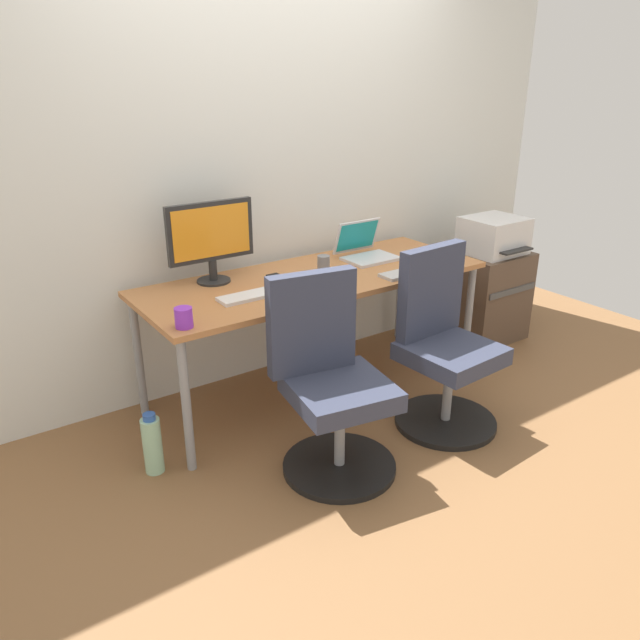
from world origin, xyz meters
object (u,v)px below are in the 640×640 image
(desktop_monitor, at_px, (211,236))
(coffee_mug, at_px, (184,318))
(office_chair_left, at_px, (330,386))
(printer, at_px, (494,235))
(office_chair_right, at_px, (443,348))
(water_bottle_on_floor, at_px, (152,444))
(side_cabinet, at_px, (487,296))
(open_laptop, at_px, (365,249))

(desktop_monitor, relative_size, coffee_mug, 5.22)
(office_chair_left, relative_size, printer, 2.35)
(office_chair_right, xyz_separation_m, water_bottle_on_floor, (-1.44, 0.42, -0.28))
(side_cabinet, bearing_deg, office_chair_right, -149.88)
(coffee_mug, bearing_deg, side_cabinet, 5.87)
(printer, xyz_separation_m, coffee_mug, (-2.31, -0.24, 0.02))
(printer, distance_m, coffee_mug, 2.33)
(open_laptop, bearing_deg, printer, -9.06)
(water_bottle_on_floor, height_order, open_laptop, open_laptop)
(office_chair_right, height_order, coffee_mug, office_chair_right)
(side_cabinet, height_order, desktop_monitor, desktop_monitor)
(water_bottle_on_floor, distance_m, desktop_monitor, 1.10)
(office_chair_left, bearing_deg, office_chair_right, 0.06)
(office_chair_left, relative_size, coffee_mug, 10.22)
(open_laptop, relative_size, coffee_mug, 3.37)
(printer, distance_m, desktop_monitor, 1.96)
(coffee_mug, bearing_deg, office_chair_left, -35.96)
(water_bottle_on_floor, xyz_separation_m, desktop_monitor, (0.58, 0.46, 0.81))
(side_cabinet, distance_m, water_bottle_on_floor, 2.52)
(printer, relative_size, coffee_mug, 4.35)
(desktop_monitor, distance_m, coffee_mug, 0.66)
(side_cabinet, bearing_deg, water_bottle_on_floor, -175.53)
(printer, bearing_deg, open_laptop, 170.94)
(side_cabinet, xyz_separation_m, open_laptop, (-0.98, 0.15, 0.45))
(office_chair_left, distance_m, water_bottle_on_floor, 0.88)
(desktop_monitor, height_order, open_laptop, desktop_monitor)
(open_laptop, bearing_deg, water_bottle_on_floor, -167.09)
(printer, bearing_deg, office_chair_right, -149.92)
(office_chair_right, xyz_separation_m, open_laptop, (0.09, 0.77, 0.34))
(office_chair_left, bearing_deg, desktop_monitor, 99.05)
(office_chair_left, relative_size, desktop_monitor, 1.96)
(office_chair_right, bearing_deg, water_bottle_on_floor, 163.67)
(office_chair_right, xyz_separation_m, side_cabinet, (1.07, 0.62, -0.11))
(side_cabinet, relative_size, printer, 1.54)
(office_chair_left, height_order, side_cabinet, office_chair_left)
(printer, relative_size, water_bottle_on_floor, 1.29)
(office_chair_right, distance_m, desktop_monitor, 1.34)
(side_cabinet, bearing_deg, office_chair_left, -160.92)
(office_chair_right, height_order, printer, office_chair_right)
(printer, bearing_deg, office_chair_left, -160.94)
(water_bottle_on_floor, xyz_separation_m, coffee_mug, (0.19, -0.04, 0.61))
(office_chair_left, height_order, printer, office_chair_left)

